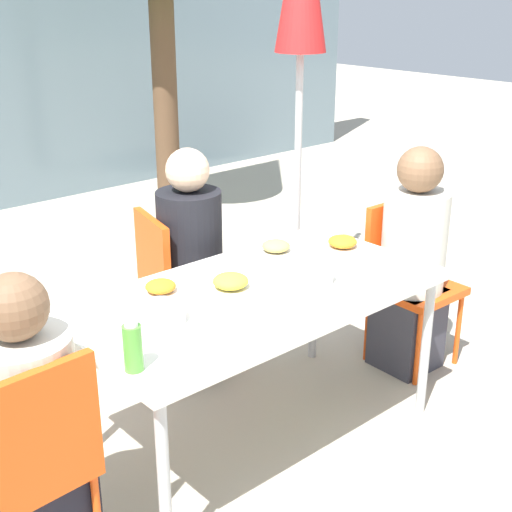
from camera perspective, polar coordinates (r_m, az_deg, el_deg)
The scene contains 16 objects.
ground_plane at distance 3.35m, azimuth 0.00°, elevation -14.33°, with size 24.00×24.00×0.00m, color #B2A893.
dining_table at distance 3.00m, azimuth 0.00°, elevation -3.63°, with size 1.59×0.84×0.74m.
chair_left at distance 2.49m, azimuth -17.66°, elevation -15.15°, with size 0.42×0.42×0.87m.
person_left at distance 2.56m, azimuth -17.54°, elevation -13.64°, with size 0.34×0.34×1.11m.
chair_right at distance 3.85m, azimuth 11.84°, elevation -1.15°, with size 0.41×0.41×0.87m.
person_right at distance 3.75m, azimuth 12.38°, elevation -0.81°, with size 0.33×0.33×1.20m.
chair_far at distance 3.66m, azimuth -6.65°, elevation -2.06°, with size 0.48×0.48×0.87m.
person_far at distance 3.62m, azimuth -5.22°, elevation -1.17°, with size 0.35×0.35×1.20m.
closed_umbrella at distance 4.22m, azimuth 3.65°, elevation 19.70°, with size 0.36×0.36×2.48m.
plate_0 at distance 2.96m, azimuth -2.04°, elevation -2.30°, with size 0.27×0.27×0.07m.
plate_1 at distance 3.35m, azimuth 1.60°, elevation 0.56°, with size 0.24×0.24×0.07m.
plate_2 at distance 2.94m, azimuth -7.63°, elevation -2.68°, with size 0.23×0.23×0.06m.
plate_3 at distance 3.43m, azimuth 6.93°, elevation 0.91°, with size 0.25×0.25×0.07m.
bottle at distance 2.38m, azimuth -9.84°, elevation -7.17°, with size 0.06×0.06×0.18m.
drinking_cup at distance 3.03m, azimuth 5.45°, elevation -1.32°, with size 0.08×0.08×0.10m.
salad_bowl at distance 2.72m, azimuth -7.71°, elevation -4.62°, with size 0.20×0.20×0.06m.
Camera 1 is at (-1.81, -2.04, 1.94)m, focal length 50.00 mm.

